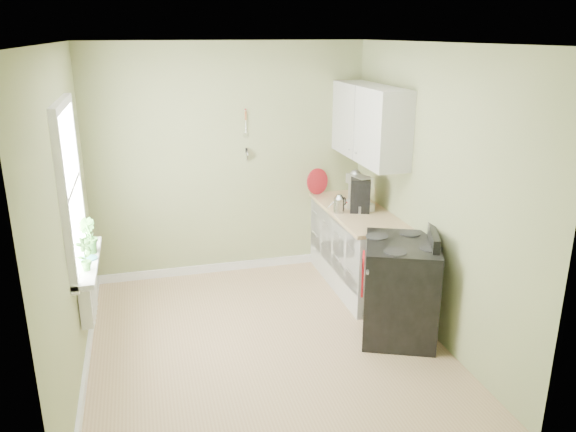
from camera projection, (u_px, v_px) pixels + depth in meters
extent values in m
cube|color=tan|center=(265.00, 345.00, 5.27)|extent=(3.20, 3.60, 0.02)
cube|color=white|center=(261.00, 42.00, 4.42)|extent=(3.20, 3.60, 0.02)
cube|color=#939A69|center=(229.00, 162.00, 6.50)|extent=(3.20, 0.02, 2.70)
cube|color=#939A69|center=(65.00, 222.00, 4.45)|extent=(0.02, 3.60, 2.70)
cube|color=#939A69|center=(431.00, 193.00, 5.24)|extent=(0.02, 3.60, 2.70)
cube|color=silver|center=(357.00, 249.00, 6.37)|extent=(0.60, 1.60, 0.87)
cube|color=tan|center=(358.00, 211.00, 6.22)|extent=(0.64, 1.60, 0.04)
cube|color=silver|center=(369.00, 123.00, 6.05)|extent=(0.35, 1.40, 0.80)
cube|color=white|center=(69.00, 188.00, 4.67)|extent=(0.02, 1.00, 1.30)
cube|color=white|center=(61.00, 104.00, 4.46)|extent=(0.06, 1.14, 0.07)
cube|color=white|center=(81.00, 263.00, 4.88)|extent=(0.06, 1.14, 0.07)
cube|color=white|center=(71.00, 188.00, 4.67)|extent=(0.04, 1.00, 0.04)
cube|color=white|center=(88.00, 261.00, 4.89)|extent=(0.18, 1.14, 0.04)
cube|color=white|center=(88.00, 298.00, 4.94)|extent=(0.12, 0.50, 0.35)
cylinder|color=tan|center=(246.00, 116.00, 6.36)|extent=(0.02, 0.02, 0.10)
cylinder|color=silver|center=(246.00, 126.00, 6.40)|extent=(0.01, 0.01, 0.16)
cylinder|color=silver|center=(247.00, 156.00, 6.50)|extent=(0.01, 0.14, 0.14)
cube|color=black|center=(400.00, 291.00, 5.30)|extent=(0.91, 0.97, 0.91)
cube|color=black|center=(403.00, 244.00, 5.15)|extent=(0.91, 0.97, 0.03)
cube|color=black|center=(432.00, 234.00, 5.20)|extent=(0.36, 0.73, 0.14)
cylinder|color=#B2B2B7|center=(368.00, 260.00, 5.10)|extent=(0.27, 0.59, 0.02)
cube|color=#A41217|center=(363.00, 274.00, 5.25)|extent=(0.11, 0.21, 0.39)
cube|color=#B2B2B7|center=(359.00, 206.00, 6.22)|extent=(0.27, 0.35, 0.08)
cube|color=#B2B2B7|center=(355.00, 190.00, 6.30)|extent=(0.14, 0.11, 0.23)
cube|color=#B2B2B7|center=(359.00, 180.00, 6.15)|extent=(0.21, 0.34, 0.10)
sphere|color=#B2B2B7|center=(355.00, 175.00, 6.25)|extent=(0.13, 0.13, 0.13)
cylinder|color=silver|center=(361.00, 202.00, 6.14)|extent=(0.18, 0.18, 0.15)
cylinder|color=silver|center=(339.00, 206.00, 6.09)|extent=(0.12, 0.12, 0.16)
cone|color=silver|center=(339.00, 197.00, 6.06)|extent=(0.12, 0.12, 0.04)
cylinder|color=silver|center=(332.00, 204.00, 6.06)|extent=(0.11, 0.05, 0.08)
cube|color=black|center=(360.00, 195.00, 6.12)|extent=(0.28, 0.29, 0.37)
cylinder|color=black|center=(357.00, 205.00, 6.14)|extent=(0.12, 0.12, 0.13)
cylinder|color=#B01A26|center=(317.00, 181.00, 6.77)|extent=(0.31, 0.17, 0.32)
cylinder|color=beige|center=(348.00, 205.00, 6.27)|extent=(0.07, 0.07, 0.07)
cylinder|color=#B01A26|center=(348.00, 202.00, 6.26)|extent=(0.07, 0.07, 0.01)
imported|color=#367128|center=(85.00, 254.00, 4.61)|extent=(0.18, 0.18, 0.29)
imported|color=#367128|center=(88.00, 236.00, 4.97)|extent=(0.23, 0.22, 0.32)
imported|color=#367128|center=(89.00, 236.00, 5.05)|extent=(0.18, 0.18, 0.27)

